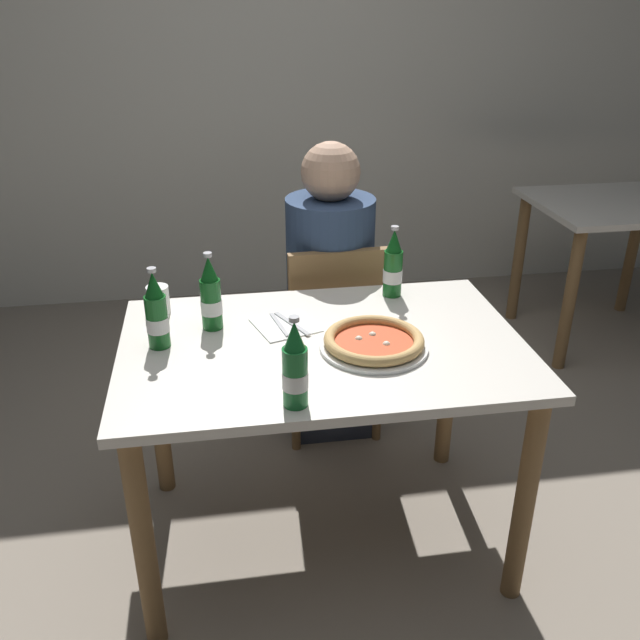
% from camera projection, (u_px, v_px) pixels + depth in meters
% --- Properties ---
extents(ground_plane, '(8.00, 8.00, 0.00)m').
position_uv_depth(ground_plane, '(322.00, 534.00, 2.35)').
color(ground_plane, gray).
extents(back_wall_tiled, '(7.00, 0.10, 2.60)m').
position_uv_depth(back_wall_tiled, '(259.00, 71.00, 3.74)').
color(back_wall_tiled, silver).
rests_on(back_wall_tiled, ground_plane).
extents(dining_table_main, '(1.20, 0.80, 0.75)m').
position_uv_depth(dining_table_main, '(323.00, 375.00, 2.07)').
color(dining_table_main, silver).
rests_on(dining_table_main, ground_plane).
extents(chair_behind_table, '(0.42, 0.42, 0.85)m').
position_uv_depth(chair_behind_table, '(332.00, 329.00, 2.70)').
color(chair_behind_table, olive).
rests_on(chair_behind_table, ground_plane).
extents(diner_seated, '(0.34, 0.34, 1.21)m').
position_uv_depth(diner_seated, '(330.00, 301.00, 2.70)').
color(diner_seated, '#2D3342').
rests_on(diner_seated, ground_plane).
extents(dining_table_background, '(0.80, 0.70, 0.75)m').
position_uv_depth(dining_table_background, '(612.00, 232.00, 3.45)').
color(dining_table_background, silver).
rests_on(dining_table_background, ground_plane).
extents(pizza_margherita_near, '(0.32, 0.32, 0.04)m').
position_uv_depth(pizza_margherita_near, '(374.00, 342.00, 1.98)').
color(pizza_margherita_near, white).
rests_on(pizza_margherita_near, dining_table_main).
extents(beer_bottle_left, '(0.07, 0.07, 0.25)m').
position_uv_depth(beer_bottle_left, '(211.00, 297.00, 2.07)').
color(beer_bottle_left, '#14591E').
rests_on(beer_bottle_left, dining_table_main).
extents(beer_bottle_center, '(0.07, 0.07, 0.25)m').
position_uv_depth(beer_bottle_center, '(295.00, 369.00, 1.67)').
color(beer_bottle_center, '#196B2D').
rests_on(beer_bottle_center, dining_table_main).
extents(beer_bottle_right, '(0.07, 0.07, 0.25)m').
position_uv_depth(beer_bottle_right, '(393.00, 267.00, 2.29)').
color(beer_bottle_right, '#14591E').
rests_on(beer_bottle_right, dining_table_main).
extents(beer_bottle_extra, '(0.07, 0.07, 0.25)m').
position_uv_depth(beer_bottle_extra, '(157.00, 314.00, 1.96)').
color(beer_bottle_extra, '#14591E').
rests_on(beer_bottle_extra, dining_table_main).
extents(napkin_with_cutlery, '(0.23, 0.23, 0.01)m').
position_uv_depth(napkin_with_cutlery, '(286.00, 325.00, 2.12)').
color(napkin_with_cutlery, white).
rests_on(napkin_with_cutlery, dining_table_main).
extents(paper_cup, '(0.07, 0.07, 0.09)m').
position_uv_depth(paper_cup, '(158.00, 300.00, 2.18)').
color(paper_cup, white).
rests_on(paper_cup, dining_table_main).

